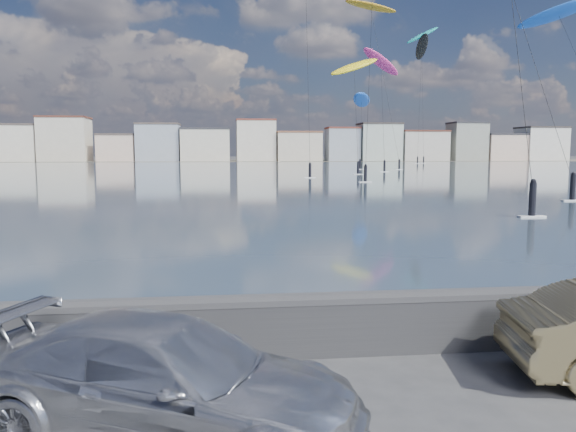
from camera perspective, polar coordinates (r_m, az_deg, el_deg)
name	(u,v)px	position (r m, az deg, el deg)	size (l,w,h in m)	color
bay_water	(224,171)	(97.77, -6.50, 4.58)	(500.00, 177.00, 0.00)	#2D4652
far_shore_strip	(224,160)	(206.24, -6.57, 5.62)	(500.00, 60.00, 0.00)	#4C473D
seawall	(236,324)	(9.35, -5.28, -10.91)	(400.00, 0.36, 1.08)	#28282B
far_buildings	(227,143)	(192.24, -6.19, 7.35)	(240.79, 13.26, 14.60)	beige
car_silver	(166,380)	(7.05, -12.31, -15.97)	(1.96, 4.83, 1.40)	silver
kitesurfer_0	(558,14)	(88.68, 25.75, 18.00)	(10.21, 16.96, 24.48)	blue
kitesurfer_3	(381,63)	(106.43, 9.42, 15.06)	(8.42, 14.78, 22.45)	#E5338C
kitesurfer_4	(354,68)	(95.87, 6.73, 14.68)	(8.69, 14.07, 19.42)	yellow
kitesurfer_8	(422,37)	(170.75, 13.47, 17.28)	(9.09, 13.48, 38.80)	#19BFBF
kitesurfer_9	(362,100)	(114.30, 7.49, 11.56)	(7.11, 13.92, 15.36)	blue
kitesurfer_10	(422,48)	(170.62, 13.44, 16.28)	(4.09, 11.68, 36.53)	black
kitesurfer_13	(371,8)	(123.02, 8.39, 20.22)	(11.09, 19.54, 34.93)	#BF8C19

